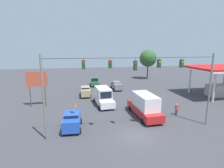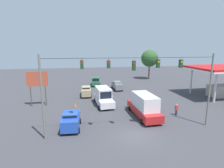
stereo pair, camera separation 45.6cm
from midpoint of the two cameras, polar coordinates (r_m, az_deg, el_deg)
The scene contains 15 objects.
ground_plane at distance 19.56m, azimuth 8.26°, elevation -16.46°, with size 140.00×140.00×0.00m, color #3D3D42.
overhead_signal_span at distance 18.64m, azimuth 7.83°, elevation 0.91°, with size 18.76×0.38×8.62m.
pickup_truck_green_withflow_deep at distance 44.27m, azimuth -5.02°, elevation 0.80°, with size 2.55×5.55×2.12m.
box_truck_white_withflow_mid at distance 28.77m, azimuth -2.39°, elevation -4.08°, with size 2.87×6.43×2.88m.
sedan_blue_parked_shoulder at distance 21.07m, azimuth -12.63°, elevation -11.47°, with size 2.28×4.03×1.94m.
sedan_grey_oncoming_deep at distance 39.52m, azimuth 2.04°, elevation -0.45°, with size 2.00×4.54×1.87m.
sedan_tan_withflow_far at distance 34.58m, azimuth -8.06°, elevation -2.26°, with size 2.06×4.40×1.90m.
box_truck_red_crossing_near at distance 24.29m, azimuth 10.96°, elevation -6.94°, with size 2.76×7.48×3.15m.
traffic_cone_nearest at distance 22.51m, azimuth -11.64°, elevation -11.80°, with size 0.36×0.36×0.65m, color orange.
traffic_cone_second at distance 25.43m, azimuth -11.94°, elevation -9.05°, with size 0.36×0.36×0.65m, color orange.
traffic_cone_third at distance 28.70m, azimuth -11.43°, elevation -6.64°, with size 0.36×0.36×0.65m, color orange.
gas_station at distance 39.53m, azimuth 32.63°, elevation 2.52°, with size 11.94×9.61×5.80m.
roadside_billboard at distance 29.97m, azimuth -22.82°, elevation 0.73°, with size 3.21×0.16×5.64m.
pedestrian at distance 26.14m, azimuth 20.78°, elevation -7.84°, with size 0.40×0.28×1.64m.
tree_horizon_left at distance 54.04m, azimuth 12.40°, elevation 8.17°, with size 5.05×5.05×8.82m.
Camera 2 is at (5.51, 16.37, 9.12)m, focal length 28.00 mm.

